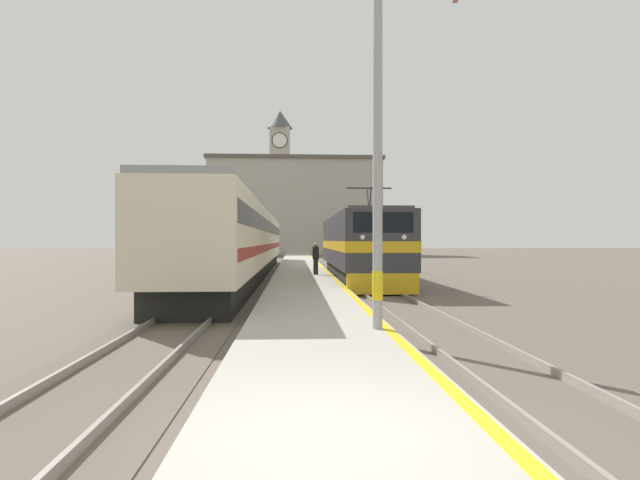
{
  "coord_description": "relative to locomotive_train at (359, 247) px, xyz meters",
  "views": [
    {
      "loc": [
        -0.49,
        -4.71,
        2.16
      ],
      "look_at": [
        1.17,
        27.22,
        2.17
      ],
      "focal_mm": 28.0,
      "sensor_mm": 36.0,
      "label": 1
    }
  ],
  "objects": [
    {
      "name": "ground_plane",
      "position": [
        -2.89,
        8.82,
        -1.83
      ],
      "size": [
        200.0,
        200.0,
        0.0
      ],
      "primitive_type": "plane",
      "color": "#60564C"
    },
    {
      "name": "platform",
      "position": [
        -2.89,
        3.82,
        -1.67
      ],
      "size": [
        3.18,
        140.0,
        0.32
      ],
      "color": "#ADA89E",
      "rests_on": "ground"
    },
    {
      "name": "rail_track_near",
      "position": [
        0.0,
        3.82,
        -1.8
      ],
      "size": [
        2.83,
        140.0,
        0.16
      ],
      "color": "#60564C",
      "rests_on": "ground"
    },
    {
      "name": "rail_track_far",
      "position": [
        -6.26,
        3.82,
        -1.8
      ],
      "size": [
        2.83,
        140.0,
        0.16
      ],
      "color": "#60564C",
      "rests_on": "ground"
    },
    {
      "name": "locomotive_train",
      "position": [
        0.0,
        0.0,
        0.0
      ],
      "size": [
        2.92,
        14.48,
        4.54
      ],
      "color": "black",
      "rests_on": "ground"
    },
    {
      "name": "passenger_train",
      "position": [
        -6.26,
        4.54,
        0.32
      ],
      "size": [
        2.92,
        36.28,
        3.99
      ],
      "color": "black",
      "rests_on": "ground"
    },
    {
      "name": "catenary_mast",
      "position": [
        -1.57,
        -15.58,
        2.56
      ],
      "size": [
        1.95,
        0.22,
        8.08
      ],
      "color": "#9E9EA3",
      "rests_on": "platform"
    },
    {
      "name": "person_on_platform",
      "position": [
        -2.22,
        0.75,
        -0.61
      ],
      "size": [
        0.34,
        0.34,
        1.72
      ],
      "color": "#23232D",
      "rests_on": "platform"
    },
    {
      "name": "clock_tower",
      "position": [
        -5.75,
        58.31,
        10.89
      ],
      "size": [
        4.17,
        4.17,
        24.0
      ],
      "color": "#ADA393",
      "rests_on": "ground"
    },
    {
      "name": "station_building",
      "position": [
        -3.19,
        49.12,
        5.39
      ],
      "size": [
        25.85,
        8.26,
        14.39
      ],
      "color": "#A8A399",
      "rests_on": "ground"
    }
  ]
}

